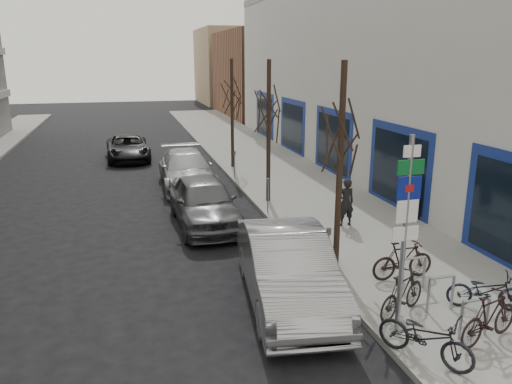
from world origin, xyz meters
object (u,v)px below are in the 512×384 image
bike_far_inner (403,260)px  parked_car_mid (204,201)px  highway_sign_pole (405,226)px  parked_car_front (288,268)px  lane_car (128,148)px  tree_near (342,118)px  pedestrian_near (346,202)px  meter_mid (268,192)px  meter_front (328,247)px  bike_near_right (490,317)px  pedestrian_far (413,196)px  tree_far (232,88)px  bike_mid_inner (402,293)px  meter_back (235,162)px  parked_car_back (187,169)px  tree_mid (269,98)px  bike_near_left (426,333)px  bike_mid_curb (486,288)px  bike_rack (441,289)px

bike_far_inner → parked_car_mid: parked_car_mid is taller
highway_sign_pole → parked_car_front: highway_sign_pole is taller
bike_far_inner → highway_sign_pole: bearing=147.2°
bike_far_inner → lane_car: (-6.40, 18.20, 0.02)m
tree_near → pedestrian_near: (1.64, 2.98, -3.16)m
pedestrian_near → meter_mid: bearing=-45.4°
bike_far_inner → meter_front: bearing=67.4°
bike_near_right → meter_mid: bearing=-6.1°
meter_mid → pedestrian_far: bearing=-22.1°
pedestrian_far → highway_sign_pole: bearing=80.7°
parked_car_front → bike_far_inner: bearing=9.6°
tree_far → meter_front: 13.88m
bike_mid_inner → tree_far: bearing=-27.0°
meter_back → parked_car_back: (-2.27, -0.49, -0.12)m
tree_mid → pedestrian_far: size_ratio=3.50×
tree_far → meter_back: 4.08m
pedestrian_near → pedestrian_far: bearing=-178.4°
bike_near_left → parked_car_back: 14.68m
bike_mid_curb → bike_far_inner: 2.08m
pedestrian_far → bike_rack: bearing=87.7°
bike_rack → tree_far: size_ratio=0.41×
tree_near → bike_near_right: tree_near is taller
meter_front → parked_car_back: size_ratio=0.23×
tree_near → bike_near_left: size_ratio=3.02×
tree_near → parked_car_back: bearing=105.2°
bike_near_right → lane_car: 22.19m
meter_mid → bike_mid_curb: bearing=-71.6°
bike_near_right → bike_mid_inner: bearing=21.0°
lane_car → parked_car_front: bearing=-81.7°
tree_near → pedestrian_far: size_ratio=3.50×
tree_near → parked_car_front: (-1.82, -1.36, -3.24)m
tree_near → bike_near_right: (1.37, -4.22, -3.43)m
tree_far → pedestrian_near: (1.64, -10.02, -3.16)m
meter_mid → bike_near_left: size_ratio=0.70×
bike_near_left → parked_car_front: 3.49m
bike_near_left → bike_far_inner: bearing=31.1°
tree_near → tree_mid: size_ratio=1.00×
highway_sign_pole → bike_near_right: bearing=-24.2°
pedestrian_far → parked_car_back: bearing=-20.7°
bike_mid_inner → lane_car: 20.56m
bike_near_left → parked_car_mid: (-2.61, 9.09, 0.13)m
bike_far_inner → parked_car_front: bearing=92.5°
tree_far → meter_mid: size_ratio=4.33×
bike_mid_curb → pedestrian_far: bearing=8.5°
meter_front → pedestrian_near: pedestrian_near is taller
bike_near_left → bike_near_right: bike_near_left is taller
tree_near → meter_back: 10.98m
bike_mid_curb → pedestrian_near: (-0.59, 6.04, 0.30)m
tree_mid → lane_car: tree_mid is taller
parked_car_front → pedestrian_near: size_ratio=3.27×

